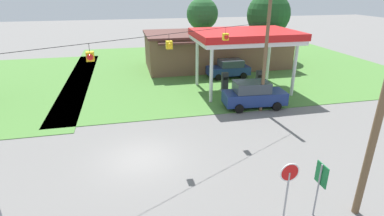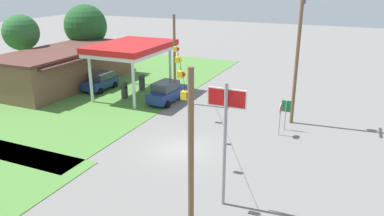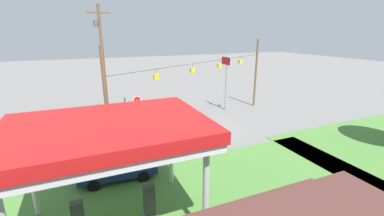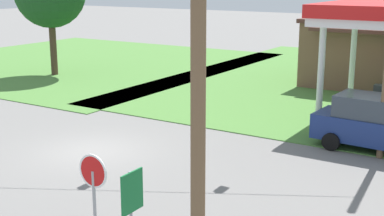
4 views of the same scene
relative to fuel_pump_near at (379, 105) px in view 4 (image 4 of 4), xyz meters
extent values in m
plane|color=slate|center=(-8.06, -9.92, -0.82)|extent=(160.00, 160.00, 0.00)
cube|color=#4C7F38|center=(-24.06, 6.08, -0.80)|extent=(24.00, 24.00, 0.04)
cylinder|color=silver|center=(-1.97, -2.38, 1.37)|extent=(0.28, 0.28, 4.38)
cylinder|color=silver|center=(-1.97, 2.38, 1.37)|extent=(0.28, 0.28, 4.38)
cube|color=gray|center=(0.00, 0.00, -0.76)|extent=(0.71, 0.56, 0.12)
cube|color=#333338|center=(0.00, 0.00, 0.10)|extent=(0.55, 0.40, 1.60)
cube|color=black|center=(0.00, -0.21, 0.42)|extent=(0.39, 0.03, 0.24)
cube|color=navy|center=(0.99, -4.20, -0.01)|extent=(4.85, 2.15, 0.94)
cube|color=#333D47|center=(0.71, -4.18, 0.86)|extent=(2.71, 1.86, 0.80)
cylinder|color=black|center=(-0.42, -3.17, -0.48)|extent=(0.69, 0.26, 0.68)
cylinder|color=black|center=(-0.54, -5.05, -0.48)|extent=(0.69, 0.26, 0.68)
cylinder|color=#99999E|center=(-2.69, -15.68, 0.23)|extent=(0.08, 0.08, 2.10)
cylinder|color=white|center=(-2.69, -15.68, 1.28)|extent=(0.80, 0.03, 0.80)
cylinder|color=red|center=(-2.69, -15.68, 1.28)|extent=(0.70, 0.03, 0.70)
cube|color=#146B33|center=(-1.42, -15.87, 1.13)|extent=(0.04, 0.70, 0.90)
cylinder|color=brown|center=(0.34, -16.09, 4.97)|extent=(0.28, 0.28, 11.59)
cylinder|color=#4C3828|center=(-21.28, 0.89, 0.97)|extent=(0.44, 0.44, 3.59)
camera|label=1|loc=(-8.45, -24.29, 7.81)|focal=28.00mm
camera|label=2|loc=(-29.39, -20.33, 10.47)|focal=35.00mm
camera|label=3|loc=(2.39, 11.00, 8.15)|focal=24.00mm
camera|label=4|loc=(5.23, -24.11, 5.52)|focal=50.00mm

